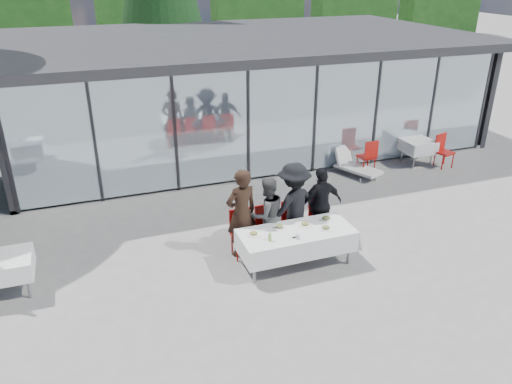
% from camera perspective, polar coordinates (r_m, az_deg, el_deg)
% --- Properties ---
extents(ground, '(90.00, 90.00, 0.00)m').
position_cam_1_polar(ground, '(10.15, 1.04, -8.08)').
color(ground, gray).
rests_on(ground, ground).
extents(pavilion, '(14.80, 8.80, 3.44)m').
position_cam_1_polar(pavilion, '(17.24, -2.39, 13.47)').
color(pavilion, gray).
rests_on(pavilion, ground).
extents(treeline, '(62.50, 2.00, 4.40)m').
position_cam_1_polar(treeline, '(36.13, -19.02, 18.21)').
color(treeline, '#153811').
rests_on(treeline, ground).
extents(dining_table, '(2.26, 0.96, 0.75)m').
position_cam_1_polar(dining_table, '(9.87, 4.60, -5.52)').
color(dining_table, white).
rests_on(dining_table, ground).
extents(diner_a, '(0.81, 0.81, 1.88)m').
position_cam_1_polar(diner_a, '(9.99, -1.67, -2.42)').
color(diner_a, black).
rests_on(diner_a, ground).
extents(diner_chair_a, '(0.44, 0.44, 0.97)m').
position_cam_1_polar(diner_chair_a, '(10.20, -1.67, -4.39)').
color(diner_chair_a, '#B0110B').
rests_on(diner_chair_a, ground).
extents(diner_b, '(0.90, 0.90, 1.62)m').
position_cam_1_polar(diner_b, '(10.22, 1.26, -2.59)').
color(diner_b, '#4D4D4D').
rests_on(diner_b, ground).
extents(diner_chair_b, '(0.44, 0.44, 0.97)m').
position_cam_1_polar(diner_chair_b, '(10.36, 1.21, -3.89)').
color(diner_chair_b, '#B0110B').
rests_on(diner_chair_b, ground).
extents(diner_c, '(1.50, 1.50, 1.85)m').
position_cam_1_polar(diner_c, '(10.37, 4.31, -1.52)').
color(diner_c, black).
rests_on(diner_c, ground).
extents(diner_chair_c, '(0.44, 0.44, 0.97)m').
position_cam_1_polar(diner_chair_c, '(10.56, 4.20, -3.37)').
color(diner_chair_c, '#B0110B').
rests_on(diner_chair_c, ground).
extents(diner_d, '(1.05, 1.05, 1.67)m').
position_cam_1_polar(diner_d, '(10.66, 7.43, -1.43)').
color(diner_d, black).
rests_on(diner_d, ground).
extents(diner_chair_d, '(0.44, 0.44, 0.97)m').
position_cam_1_polar(diner_chair_d, '(10.81, 7.30, -2.81)').
color(diner_chair_d, '#B0110B').
rests_on(diner_chair_d, ground).
extents(plate_a, '(0.25, 0.25, 0.07)m').
position_cam_1_polar(plate_a, '(9.58, -0.28, -4.79)').
color(plate_a, white).
rests_on(plate_a, dining_table).
extents(plate_b, '(0.25, 0.25, 0.07)m').
position_cam_1_polar(plate_b, '(9.84, 2.73, -3.99)').
color(plate_b, white).
rests_on(plate_b, dining_table).
extents(plate_c, '(0.25, 0.25, 0.07)m').
position_cam_1_polar(plate_c, '(9.97, 5.63, -3.68)').
color(plate_c, white).
rests_on(plate_c, dining_table).
extents(plate_d, '(0.25, 0.25, 0.07)m').
position_cam_1_polar(plate_d, '(10.23, 7.99, -3.01)').
color(plate_d, white).
rests_on(plate_d, dining_table).
extents(plate_extra, '(0.25, 0.25, 0.07)m').
position_cam_1_polar(plate_extra, '(9.88, 7.99, -4.09)').
color(plate_extra, white).
rests_on(plate_extra, dining_table).
extents(juice_bottle, '(0.06, 0.06, 0.15)m').
position_cam_1_polar(juice_bottle, '(9.37, 1.59, -5.17)').
color(juice_bottle, '#8FC351').
rests_on(juice_bottle, dining_table).
extents(drinking_glasses, '(0.07, 0.07, 0.10)m').
position_cam_1_polar(drinking_glasses, '(9.47, 4.78, -5.11)').
color(drinking_glasses, silver).
rests_on(drinking_glasses, dining_table).
extents(folded_eyeglasses, '(0.14, 0.03, 0.01)m').
position_cam_1_polar(folded_eyeglasses, '(9.54, 4.58, -5.14)').
color(folded_eyeglasses, black).
rests_on(folded_eyeglasses, dining_table).
extents(spare_table_left, '(0.86, 0.86, 0.74)m').
position_cam_1_polar(spare_table_left, '(10.07, -26.51, -7.58)').
color(spare_table_left, white).
rests_on(spare_table_left, ground).
extents(spare_table_right, '(0.86, 0.86, 0.74)m').
position_cam_1_polar(spare_table_right, '(15.61, 18.00, 5.02)').
color(spare_table_right, white).
rests_on(spare_table_right, ground).
extents(spare_chair_a, '(0.54, 0.54, 0.97)m').
position_cam_1_polar(spare_chair_a, '(15.66, 20.54, 4.64)').
color(spare_chair_a, '#B0110B').
rests_on(spare_chair_a, ground).
extents(spare_chair_b, '(0.47, 0.47, 0.97)m').
position_cam_1_polar(spare_chair_b, '(14.55, 12.74, 4.16)').
color(spare_chair_b, '#B0110B').
rests_on(spare_chair_b, ground).
extents(lounger, '(1.10, 1.46, 0.72)m').
position_cam_1_polar(lounger, '(14.51, 11.12, 3.06)').
color(lounger, white).
rests_on(lounger, ground).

